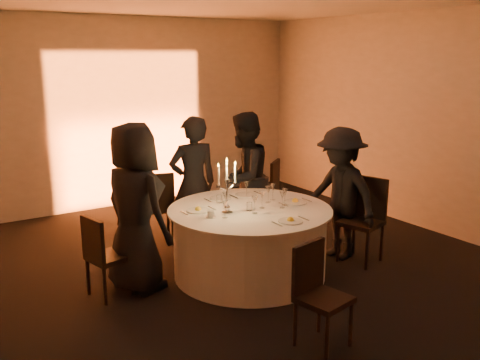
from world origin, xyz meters
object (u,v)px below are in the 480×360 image
chair_back_right (267,189)px  guest_left (135,208)px  guest_right (340,193)px  coffee_cup (211,215)px  candelabra (227,194)px  chair_back_left (157,204)px  guest_back_left (193,184)px  guest_back_right (244,178)px  banquet_table (250,242)px  chair_left (103,253)px  chair_front (317,289)px  chair_right (365,214)px

chair_back_right → guest_left: bearing=-16.2°
guest_right → chair_back_right: bearing=173.9°
coffee_cup → guest_left: bearing=150.2°
coffee_cup → candelabra: 0.28m
chair_back_left → guest_right: 2.33m
guest_left → guest_back_left: guest_left is taller
guest_back_left → guest_back_right: 0.69m
candelabra → banquet_table: bearing=5.8°
chair_left → guest_back_left: (1.43, 0.75, 0.37)m
chair_left → chair_back_right: size_ratio=0.91×
chair_back_left → guest_left: guest_left is taller
chair_front → candelabra: 1.57m
guest_right → coffee_cup: 1.74m
candelabra → chair_left: bearing=164.3°
chair_right → chair_back_left: bearing=-151.5°
chair_right → candelabra: (-1.71, 0.33, 0.42)m
guest_back_right → guest_right: guest_back_right is taller
chair_left → chair_back_left: chair_back_left is taller
chair_left → guest_back_right: bearing=-85.6°
chair_back_left → guest_back_left: (0.31, -0.41, 0.31)m
chair_front → chair_back_right: bearing=50.3°
coffee_cup → chair_left: bearing=160.5°
banquet_table → chair_left: bearing=168.4°
chair_right → guest_back_right: (-0.84, 1.33, 0.29)m
chair_left → chair_back_left: bearing=-56.4°
banquet_table → guest_back_left: bearing=97.1°
chair_back_left → guest_back_right: size_ratio=0.56×
chair_left → coffee_cup: chair_left is taller
chair_front → coffee_cup: 1.51m
guest_left → coffee_cup: 0.78m
banquet_table → chair_right: bearing=-14.6°
guest_right → chair_right: bearing=31.3°
chair_back_right → guest_back_right: size_ratio=0.55×
chair_back_right → chair_front: size_ratio=1.07×
chair_right → chair_left: bearing=-119.5°
chair_back_left → chair_back_right: bearing=-168.8°
chair_back_left → guest_back_left: guest_back_left is taller
chair_back_right → chair_front: (-1.55, -2.88, -0.04)m
banquet_table → coffee_cup: size_ratio=16.36×
banquet_table → chair_left: 1.60m
chair_front → guest_back_right: guest_back_right is taller
chair_front → candelabra: bearing=77.6°
guest_back_right → chair_right: bearing=92.4°
chair_left → guest_back_right: guest_back_right is taller
chair_left → guest_right: guest_right is taller
chair_back_right → guest_back_left: guest_back_left is taller
guest_left → guest_right: guest_left is taller
chair_back_right → banquet_table: bearing=8.9°
banquet_table → guest_back_left: guest_back_left is taller
guest_back_right → candelabra: (-0.87, -1.00, 0.13)m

